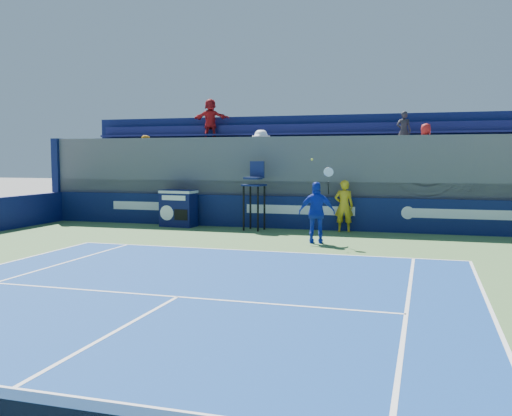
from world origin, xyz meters
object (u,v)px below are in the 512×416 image
(ball_person, at_px, (344,206))
(tennis_player, at_px, (317,212))
(match_clock, at_px, (178,207))
(umpire_chair, at_px, (254,188))

(ball_person, height_order, tennis_player, tennis_player)
(ball_person, bearing_deg, tennis_player, 73.56)
(ball_person, relative_size, tennis_player, 0.71)
(tennis_player, bearing_deg, ball_person, 81.88)
(tennis_player, bearing_deg, match_clock, 155.00)
(umpire_chair, xyz_separation_m, tennis_player, (2.73, -2.51, -0.58))
(match_clock, bearing_deg, ball_person, 1.96)
(match_clock, relative_size, umpire_chair, 0.56)
(match_clock, height_order, umpire_chair, umpire_chair)
(match_clock, bearing_deg, umpire_chair, -3.57)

